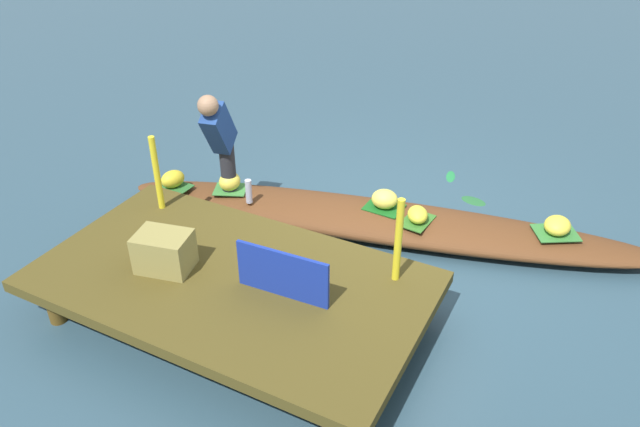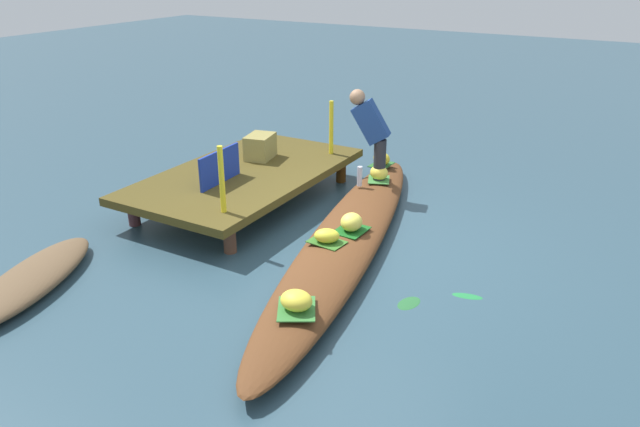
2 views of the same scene
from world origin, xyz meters
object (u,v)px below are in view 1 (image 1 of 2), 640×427
banana_bunch_2 (557,225)px  produce_crate (164,252)px  vendor_boat (380,221)px  market_banner (282,274)px  banana_bunch_0 (385,199)px  banana_bunch_1 (173,179)px  banana_bunch_3 (418,215)px  water_bottle (249,191)px  banana_bunch_4 (230,181)px  vendor_person (220,136)px

banana_bunch_2 → produce_crate: produce_crate is taller
vendor_boat → market_banner: (0.09, 1.78, 0.50)m
banana_bunch_0 → banana_bunch_1: 2.27m
banana_bunch_3 → water_bottle: (1.66, 0.45, 0.05)m
banana_bunch_2 → banana_bunch_1: bearing=14.2°
market_banner → vendor_boat: bearing=-95.4°
banana_bunch_2 → banana_bunch_4: size_ratio=1.17×
banana_bunch_1 → banana_bunch_2: banana_bunch_1 is taller
vendor_person → market_banner: size_ratio=1.53×
market_banner → banana_bunch_2: bearing=-131.2°
banana_bunch_0 → water_bottle: size_ratio=1.03×
vendor_boat → banana_bunch_2: banana_bunch_2 is taller
banana_bunch_4 → banana_bunch_0: bearing=-165.5°
banana_bunch_1 → water_bottle: (-0.90, -0.10, 0.03)m
banana_bunch_2 → produce_crate: (2.77, 2.31, 0.25)m
banana_bunch_1 → water_bottle: 0.90m
vendor_boat → market_banner: market_banner is taller
banana_bunch_0 → market_banner: bearing=86.9°
vendor_person → water_bottle: (-0.30, 0.00, -0.55)m
banana_bunch_1 → vendor_person: bearing=-170.1°
vendor_boat → produce_crate: produce_crate is taller
banana_bunch_4 → produce_crate: 1.66m
vendor_boat → water_bottle: size_ratio=21.17×
vendor_boat → banana_bunch_4: (1.58, 0.35, 0.22)m
banana_bunch_4 → produce_crate: (-0.46, 1.57, 0.24)m
banana_bunch_1 → market_banner: size_ratio=0.34×
market_banner → banana_bunch_4: bearing=-46.5°
banana_bunch_1 → water_bottle: bearing=-173.5°
banana_bunch_4 → water_bottle: size_ratio=0.93×
banana_bunch_4 → water_bottle: 0.35m
banana_bunch_1 → market_banner: 2.42m
banana_bunch_0 → banana_bunch_3: size_ratio=1.01×
banana_bunch_0 → banana_bunch_2: 1.66m
banana_bunch_0 → banana_bunch_3: bearing=167.2°
banana_bunch_3 → produce_crate: produce_crate is taller
banana_bunch_1 → produce_crate: size_ratio=0.60×
banana_bunch_3 → market_banner: size_ratio=0.34×
water_bottle → banana_bunch_4: bearing=-21.2°
banana_bunch_2 → vendor_person: (3.21, 0.86, 0.59)m
banana_bunch_4 → vendor_person: 0.59m
banana_bunch_3 → market_banner: 1.85m
banana_bunch_0 → banana_bunch_2: size_ratio=0.94×
banana_bunch_3 → produce_crate: bearing=51.3°
produce_crate → vendor_boat: bearing=-120.3°
banana_bunch_4 → vendor_person: size_ratio=0.20×
banana_bunch_3 → produce_crate: 2.45m
banana_bunch_1 → market_banner: bearing=149.8°
banana_bunch_0 → produce_crate: size_ratio=0.60×
banana_bunch_2 → market_banner: (1.73, 2.17, 0.29)m
banana_bunch_4 → market_banner: bearing=136.2°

